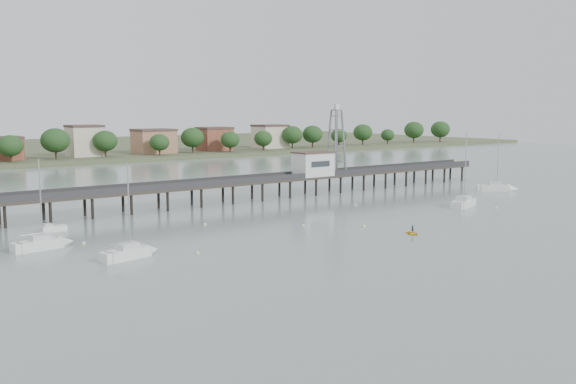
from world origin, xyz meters
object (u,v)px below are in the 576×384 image
(sailboat_a, at_px, (135,252))
(yellow_dinghy, at_px, (412,234))
(sailboat_d, at_px, (466,202))
(sailboat_e, at_px, (501,188))
(lattice_tower, at_px, (336,142))
(white_tender, at_px, (53,229))
(pier, at_px, (212,185))
(sailboat_b, at_px, (48,243))

(sailboat_a, distance_m, yellow_dinghy, 40.52)
(sailboat_d, bearing_deg, sailboat_e, 1.47)
(lattice_tower, distance_m, sailboat_d, 32.62)
(sailboat_a, xyz_separation_m, sailboat_e, (92.83, 11.80, -0.01))
(sailboat_a, xyz_separation_m, yellow_dinghy, (39.10, -10.63, -0.65))
(white_tender, bearing_deg, lattice_tower, 9.22)
(lattice_tower, distance_m, white_tender, 66.22)
(pier, distance_m, sailboat_b, 42.67)
(sailboat_b, relative_size, sailboat_d, 0.85)
(pier, bearing_deg, lattice_tower, 0.00)
(sailboat_e, xyz_separation_m, yellow_dinghy, (-53.73, -22.44, -0.64))
(white_tender, relative_size, yellow_dinghy, 1.58)
(sailboat_d, relative_size, sailboat_e, 1.08)
(sailboat_b, bearing_deg, pier, 19.81)
(sailboat_a, xyz_separation_m, white_tender, (-3.20, 23.25, -0.20))
(sailboat_b, xyz_separation_m, yellow_dinghy, (46.28, -22.53, -0.65))
(sailboat_a, distance_m, sailboat_e, 93.58)
(lattice_tower, relative_size, sailboat_b, 1.22)
(pier, relative_size, lattice_tower, 9.68)
(yellow_dinghy, bearing_deg, sailboat_a, 174.57)
(sailboat_a, relative_size, sailboat_d, 0.84)
(sailboat_b, relative_size, white_tender, 3.36)
(white_tender, bearing_deg, yellow_dinghy, -37.72)
(sailboat_a, relative_size, white_tender, 3.33)
(sailboat_a, distance_m, white_tender, 23.47)
(white_tender, bearing_deg, sailboat_b, -108.35)
(lattice_tower, xyz_separation_m, sailboat_d, (7.05, -30.08, -10.47))
(pier, height_order, yellow_dinghy, pier)
(pier, bearing_deg, sailboat_b, -150.85)
(pier, height_order, sailboat_a, sailboat_a)
(lattice_tower, bearing_deg, sailboat_e, -33.59)
(sailboat_a, bearing_deg, sailboat_d, -11.16)
(sailboat_d, distance_m, sailboat_e, 26.01)
(lattice_tower, height_order, yellow_dinghy, lattice_tower)
(sailboat_a, bearing_deg, sailboat_b, 107.83)
(lattice_tower, distance_m, sailboat_e, 39.07)
(pier, distance_m, sailboat_a, 44.42)
(sailboat_e, xyz_separation_m, white_tender, (-96.04, 11.45, -0.19))
(pier, xyz_separation_m, sailboat_e, (62.85, -20.83, -3.16))
(lattice_tower, xyz_separation_m, sailboat_b, (-68.66, -20.73, -10.46))
(sailboat_a, distance_m, sailboat_d, 68.57)
(pier, height_order, white_tender, pier)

